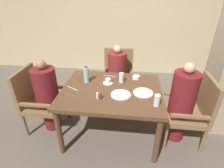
% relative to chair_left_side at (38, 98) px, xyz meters
% --- Properties ---
extents(ground_plane, '(16.00, 16.00, 0.00)m').
position_rel_chair_left_side_xyz_m(ground_plane, '(1.07, 0.00, -0.51)').
color(ground_plane, '#60564C').
extents(wall_back, '(8.00, 0.06, 2.80)m').
position_rel_chair_left_side_xyz_m(wall_back, '(1.07, 2.24, 0.89)').
color(wall_back, '#C6B289').
rests_on(wall_back, ground_plane).
extents(dining_table, '(1.31, 1.04, 0.73)m').
position_rel_chair_left_side_xyz_m(dining_table, '(1.07, 0.00, 0.14)').
color(dining_table, brown).
rests_on(dining_table, ground_plane).
extents(chair_left_side, '(0.53, 0.53, 0.95)m').
position_rel_chair_left_side_xyz_m(chair_left_side, '(0.00, 0.00, 0.00)').
color(chair_left_side, brown).
rests_on(chair_left_side, ground_plane).
extents(diner_in_left_chair, '(0.32, 0.32, 1.10)m').
position_rel_chair_left_side_xyz_m(diner_in_left_chair, '(0.15, 0.00, 0.06)').
color(diner_in_left_chair, maroon).
rests_on(diner_in_left_chair, ground_plane).
extents(chair_far_side, '(0.53, 0.53, 0.95)m').
position_rel_chair_left_side_xyz_m(chair_far_side, '(1.07, 0.93, 0.00)').
color(chair_far_side, brown).
rests_on(chair_far_side, ground_plane).
extents(diner_in_far_chair, '(0.32, 0.32, 1.10)m').
position_rel_chair_left_side_xyz_m(diner_in_far_chair, '(1.07, 0.78, 0.06)').
color(diner_in_far_chair, maroon).
rests_on(diner_in_far_chair, ground_plane).
extents(chair_right_side, '(0.53, 0.53, 0.95)m').
position_rel_chair_left_side_xyz_m(chair_right_side, '(2.13, 0.00, 0.00)').
color(chair_right_side, brown).
rests_on(chair_right_side, ground_plane).
extents(diner_in_right_chair, '(0.32, 0.32, 1.15)m').
position_rel_chair_left_side_xyz_m(diner_in_right_chair, '(1.98, 0.00, 0.09)').
color(diner_in_right_chair, maroon).
rests_on(diner_in_right_chair, ground_plane).
extents(plate_main_left, '(0.25, 0.25, 0.01)m').
position_rel_chair_left_side_xyz_m(plate_main_left, '(1.20, -0.13, 0.23)').
color(plate_main_left, white).
rests_on(plate_main_left, dining_table).
extents(plate_main_right, '(0.25, 0.25, 0.01)m').
position_rel_chair_left_side_xyz_m(plate_main_right, '(1.48, -0.05, 0.23)').
color(plate_main_right, white).
rests_on(plate_main_right, dining_table).
extents(teacup_with_saucer, '(0.14, 0.14, 0.07)m').
position_rel_chair_left_side_xyz_m(teacup_with_saucer, '(1.00, 0.16, 0.26)').
color(teacup_with_saucer, white).
rests_on(teacup_with_saucer, dining_table).
extents(bowl_small, '(0.11, 0.11, 0.05)m').
position_rel_chair_left_side_xyz_m(bowl_small, '(1.39, 0.35, 0.25)').
color(bowl_small, white).
rests_on(bowl_small, dining_table).
extents(water_bottle, '(0.07, 0.07, 0.24)m').
position_rel_chair_left_side_xyz_m(water_bottle, '(0.69, 0.16, 0.34)').
color(water_bottle, '#A3C6DB').
rests_on(water_bottle, dining_table).
extents(glass_tall_near, '(0.07, 0.07, 0.14)m').
position_rel_chair_left_side_xyz_m(glass_tall_near, '(1.62, -0.30, 0.30)').
color(glass_tall_near, silver).
rests_on(glass_tall_near, dining_table).
extents(glass_tall_mid, '(0.07, 0.07, 0.14)m').
position_rel_chair_left_side_xyz_m(glass_tall_mid, '(1.18, 0.22, 0.30)').
color(glass_tall_mid, silver).
rests_on(glass_tall_mid, dining_table).
extents(salt_shaker, '(0.03, 0.03, 0.08)m').
position_rel_chair_left_side_xyz_m(salt_shaker, '(0.93, -0.24, 0.27)').
color(salt_shaker, white).
rests_on(salt_shaker, dining_table).
extents(pepper_shaker, '(0.03, 0.03, 0.08)m').
position_rel_chair_left_side_xyz_m(pepper_shaker, '(0.97, -0.24, 0.26)').
color(pepper_shaker, '#4C3D2D').
rests_on(pepper_shaker, dining_table).
extents(fork_beside_plate, '(0.19, 0.05, 0.00)m').
position_rel_chair_left_side_xyz_m(fork_beside_plate, '(1.02, 0.39, 0.23)').
color(fork_beside_plate, silver).
rests_on(fork_beside_plate, dining_table).
extents(knife_beside_plate, '(0.18, 0.11, 0.00)m').
position_rel_chair_left_side_xyz_m(knife_beside_plate, '(0.56, -0.05, 0.23)').
color(knife_beside_plate, silver).
rests_on(knife_beside_plate, dining_table).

